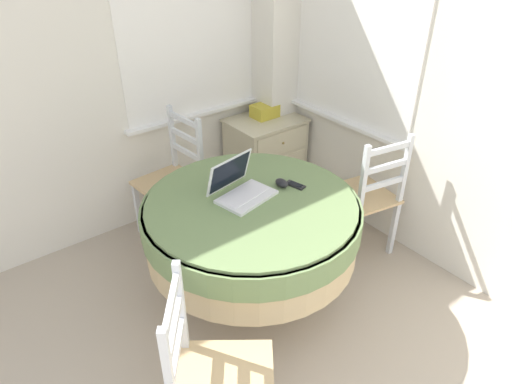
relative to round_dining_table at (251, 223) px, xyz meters
name	(u,v)px	position (x,y,z in m)	size (l,w,h in m)	color
corner_room_shell	(293,92)	(0.33, 0.05, 0.69)	(4.47, 5.16, 2.55)	white
round_dining_table	(251,223)	(0.00, 0.00, 0.00)	(1.24, 1.24, 0.73)	#4C3D2D
laptop	(240,188)	(-0.01, 0.08, 0.20)	(0.36, 0.32, 0.22)	silver
computer_mouse	(282,183)	(0.24, 0.02, 0.17)	(0.06, 0.09, 0.05)	black
cell_phone	(295,185)	(0.31, -0.03, 0.15)	(0.08, 0.13, 0.01)	black
dining_chair_near_back_window	(173,180)	(-0.01, 0.93, -0.14)	(0.45, 0.43, 0.93)	tan
dining_chair_near_right_window	(366,197)	(0.92, -0.09, -0.14)	(0.46, 0.48, 0.93)	tan
dining_chair_camera_near	(213,378)	(-0.69, -0.64, -0.14)	(0.57, 0.56, 0.93)	tan
corner_cabinet	(265,156)	(0.89, 0.98, -0.25)	(0.59, 0.47, 0.67)	beige
storage_box	(265,111)	(0.92, 1.03, 0.14)	(0.20, 0.16, 0.10)	gold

